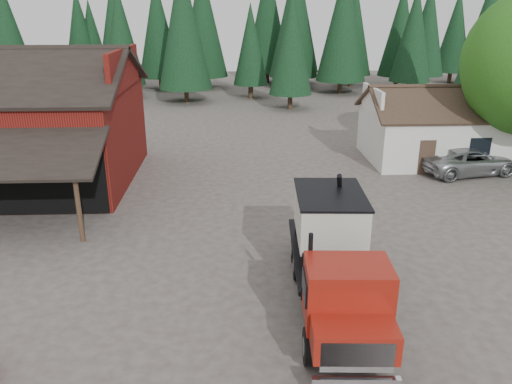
{
  "coord_description": "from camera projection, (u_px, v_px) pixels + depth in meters",
  "views": [
    {
      "loc": [
        0.57,
        -16.59,
        8.93
      ],
      "look_at": [
        1.5,
        2.67,
        1.8
      ],
      "focal_mm": 35.0,
      "sensor_mm": 36.0,
      "label": 1
    }
  ],
  "objects": [
    {
      "name": "near_pine_b",
      "position": [
        291.0,
        44.0,
        44.94
      ],
      "size": [
        3.96,
        3.96,
        10.4
      ],
      "color": "#382619",
      "rests_on": "ground"
    },
    {
      "name": "silver_car",
      "position": [
        469.0,
        161.0,
        28.34
      ],
      "size": [
        5.94,
        3.6,
        1.54
      ],
      "primitive_type": "imported",
      "rotation": [
        0.0,
        0.0,
        1.77
      ],
      "color": "#A3A6AB",
      "rests_on": "ground"
    },
    {
      "name": "near_pine_d",
      "position": [
        183.0,
        25.0,
        47.72
      ],
      "size": [
        5.28,
        5.28,
        13.4
      ],
      "color": "#382619",
      "rests_on": "ground"
    },
    {
      "name": "conifer_backdrop",
      "position": [
        227.0,
        90.0,
        57.96
      ],
      "size": [
        76.0,
        16.0,
        16.0
      ],
      "primitive_type": null,
      "color": "black",
      "rests_on": "ground"
    },
    {
      "name": "ground",
      "position": [
        219.0,
        263.0,
        18.61
      ],
      "size": [
        120.0,
        120.0,
        0.0
      ],
      "primitive_type": "plane",
      "color": "#4B413B",
      "rests_on": "ground"
    },
    {
      "name": "feed_truck",
      "position": [
        335.0,
        255.0,
        15.37
      ],
      "size": [
        2.72,
        8.52,
        3.8
      ],
      "rotation": [
        0.0,
        0.0,
        -0.06
      ],
      "color": "black",
      "rests_on": "ground"
    },
    {
      "name": "farmhouse",
      "position": [
        434.0,
        133.0,
        30.79
      ],
      "size": [
        8.6,
        6.42,
        4.65
      ],
      "color": "silver",
      "rests_on": "ground"
    },
    {
      "name": "red_barn",
      "position": [
        15.0,
        133.0,
        26.46
      ],
      "size": [
        12.8,
        13.63,
        7.18
      ],
      "color": "maroon",
      "rests_on": "ground"
    },
    {
      "name": "near_pine_c",
      "position": [
        488.0,
        34.0,
        41.56
      ],
      "size": [
        4.84,
        4.84,
        12.4
      ],
      "color": "#382619",
      "rests_on": "ground"
    }
  ]
}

